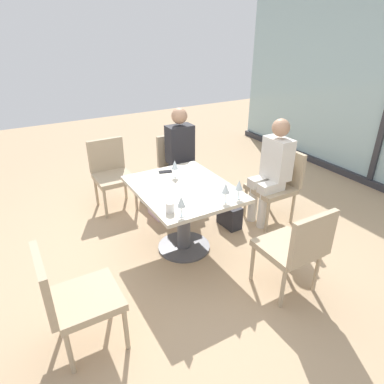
# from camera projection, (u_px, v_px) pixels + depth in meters

# --- Properties ---
(ground_plane) EXTENTS (12.00, 12.00, 0.00)m
(ground_plane) POSITION_uv_depth(u_px,v_px,m) (184.00, 247.00, 3.71)
(ground_plane) COLOR tan
(dining_table_main) EXTENTS (1.13, 0.91, 0.73)m
(dining_table_main) POSITION_uv_depth(u_px,v_px,m) (184.00, 204.00, 3.47)
(dining_table_main) COLOR #BCB29E
(dining_table_main) RESTS_ON ground_plane
(chair_far_left) EXTENTS (0.50, 0.46, 0.87)m
(chair_far_left) POSITION_uv_depth(u_px,v_px,m) (178.00, 164.00, 4.54)
(chair_far_left) COLOR tan
(chair_far_left) RESTS_ON ground_plane
(chair_near_window) EXTENTS (0.46, 0.51, 0.87)m
(chair_near_window) POSITION_uv_depth(u_px,v_px,m) (278.00, 181.00, 4.06)
(chair_near_window) COLOR tan
(chair_near_window) RESTS_ON ground_plane
(chair_front_right) EXTENTS (0.46, 0.50, 0.87)m
(chair_front_right) POSITION_uv_depth(u_px,v_px,m) (71.00, 296.00, 2.37)
(chair_front_right) COLOR tan
(chair_front_right) RESTS_ON ground_plane
(chair_far_right) EXTENTS (0.50, 0.46, 0.87)m
(chair_far_right) POSITION_uv_depth(u_px,v_px,m) (296.00, 246.00, 2.88)
(chair_far_right) COLOR tan
(chair_far_right) RESTS_ON ground_plane
(chair_side_end) EXTENTS (0.50, 0.46, 0.87)m
(chair_side_end) POSITION_uv_depth(u_px,v_px,m) (111.00, 170.00, 4.36)
(chair_side_end) COLOR tan
(chair_side_end) RESTS_ON ground_plane
(person_far_left) EXTENTS (0.39, 0.34, 1.26)m
(person_far_left) POSITION_uv_depth(u_px,v_px,m) (182.00, 153.00, 4.36)
(person_far_left) COLOR #28282D
(person_far_left) RESTS_ON ground_plane
(person_near_window) EXTENTS (0.34, 0.39, 1.26)m
(person_near_window) POSITION_uv_depth(u_px,v_px,m) (272.00, 167.00, 3.92)
(person_near_window) COLOR silver
(person_near_window) RESTS_ON ground_plane
(wine_glass_0) EXTENTS (0.07, 0.07, 0.18)m
(wine_glass_0) POSITION_uv_depth(u_px,v_px,m) (181.00, 202.00, 2.82)
(wine_glass_0) COLOR silver
(wine_glass_0) RESTS_ON dining_table_main
(wine_glass_1) EXTENTS (0.07, 0.07, 0.18)m
(wine_glass_1) POSITION_uv_depth(u_px,v_px,m) (175.00, 165.00, 3.55)
(wine_glass_1) COLOR silver
(wine_glass_1) RESTS_ON dining_table_main
(wine_glass_2) EXTENTS (0.07, 0.07, 0.18)m
(wine_glass_2) POSITION_uv_depth(u_px,v_px,m) (239.00, 185.00, 3.11)
(wine_glass_2) COLOR silver
(wine_glass_2) RESTS_ON dining_table_main
(wine_glass_3) EXTENTS (0.07, 0.07, 0.18)m
(wine_glass_3) POSITION_uv_depth(u_px,v_px,m) (226.00, 189.00, 3.05)
(wine_glass_3) COLOR silver
(wine_glass_3) RESTS_ON dining_table_main
(coffee_cup) EXTENTS (0.08, 0.08, 0.09)m
(coffee_cup) POSITION_uv_depth(u_px,v_px,m) (170.00, 207.00, 2.93)
(coffee_cup) COLOR white
(coffee_cup) RESTS_ON dining_table_main
(cell_phone_on_table) EXTENTS (0.11, 0.16, 0.01)m
(cell_phone_on_table) POSITION_uv_depth(u_px,v_px,m) (165.00, 172.00, 3.72)
(cell_phone_on_table) COLOR black
(cell_phone_on_table) RESTS_ON dining_table_main
(handbag_0) EXTENTS (0.31, 0.18, 0.28)m
(handbag_0) POSITION_uv_depth(u_px,v_px,m) (158.00, 206.00, 4.25)
(handbag_0) COLOR beige
(handbag_0) RESTS_ON ground_plane
(handbag_1) EXTENTS (0.31, 0.18, 0.28)m
(handbag_1) POSITION_uv_depth(u_px,v_px,m) (230.00, 215.00, 4.04)
(handbag_1) COLOR #232328
(handbag_1) RESTS_ON ground_plane
(handbag_2) EXTENTS (0.31, 0.19, 0.28)m
(handbag_2) POSITION_uv_depth(u_px,v_px,m) (150.00, 194.00, 4.54)
(handbag_2) COLOR silver
(handbag_2) RESTS_ON ground_plane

